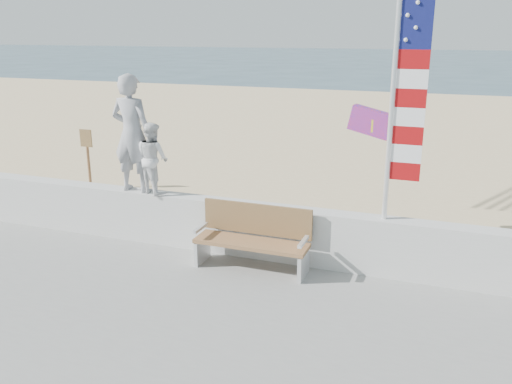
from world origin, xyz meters
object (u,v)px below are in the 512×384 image
Objects in this scene: adult at (132,134)px; flag at (402,91)px; bench at (253,237)px; child at (153,158)px.

adult is 0.58× the size of flag.
adult is at bearing 180.00° from flag.
adult is 2.82m from bench.
adult is 1.65× the size of child.
bench is at bearing -168.07° from child.
bench is at bearing 169.75° from adult.
child reaches higher than bench.
adult reaches higher than child.
flag is (4.46, -0.00, 0.89)m from adult.
adult is 4.55m from flag.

